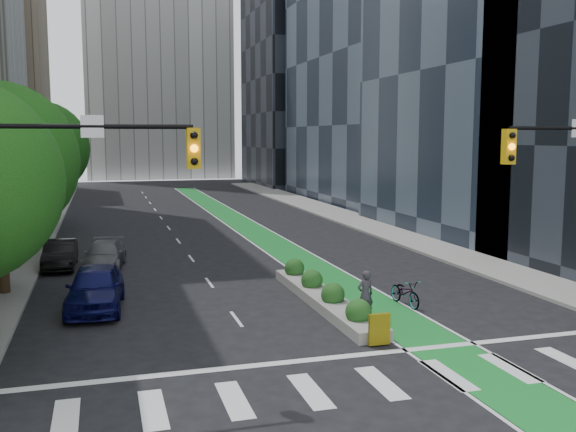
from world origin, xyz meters
TOP-DOWN VIEW (x-y plane):
  - ground at (0.00, 0.00)m, footprint 160.00×160.00m
  - sidewalk_left at (-11.80, 25.00)m, footprint 3.60×90.00m
  - sidewalk_right at (11.80, 25.00)m, footprint 3.60×90.00m
  - bike_lane_paint at (3.00, 30.00)m, footprint 2.20×70.00m
  - building_dark_end at (20.00, 68.00)m, footprint 14.00×18.00m
  - tree_midfar at (-11.00, 22.00)m, footprint 5.60×5.60m
  - tree_far at (-11.00, 32.00)m, footprint 6.60×6.60m
  - signal_left at (-8.70, 0.46)m, footprint 6.14×0.51m
  - median_planter at (1.20, 7.04)m, footprint 1.20×10.26m
  - bicycle at (4.20, 6.01)m, footprint 0.88×2.05m
  - cyclist at (2.00, 4.80)m, footprint 0.69×0.50m
  - parked_car_left_near at (-7.37, 8.75)m, footprint 2.39×5.12m
  - parked_car_left_mid at (-9.12, 17.31)m, footprint 1.59×4.27m
  - parked_car_left_far at (-7.00, 16.62)m, footprint 2.43×4.76m

SIDE VIEW (x-z plane):
  - ground at x=0.00m, z-range 0.00..0.00m
  - bike_lane_paint at x=3.00m, z-range 0.00..0.01m
  - sidewalk_left at x=-11.80m, z-range 0.00..0.15m
  - sidewalk_right at x=11.80m, z-range 0.00..0.15m
  - median_planter at x=1.20m, z-range -0.18..0.92m
  - bicycle at x=4.20m, z-range 0.00..1.05m
  - parked_car_left_far at x=-7.00m, z-range 0.00..1.32m
  - parked_car_left_mid at x=-9.12m, z-range 0.00..1.39m
  - parked_car_left_near at x=-7.37m, z-range 0.00..1.69m
  - cyclist at x=2.00m, z-range 0.00..1.77m
  - signal_left at x=-8.70m, z-range 1.18..8.38m
  - tree_midfar at x=-11.00m, z-range 1.07..8.83m
  - tree_far at x=-11.00m, z-range 1.19..10.20m
  - building_dark_end at x=20.00m, z-range 0.00..28.00m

